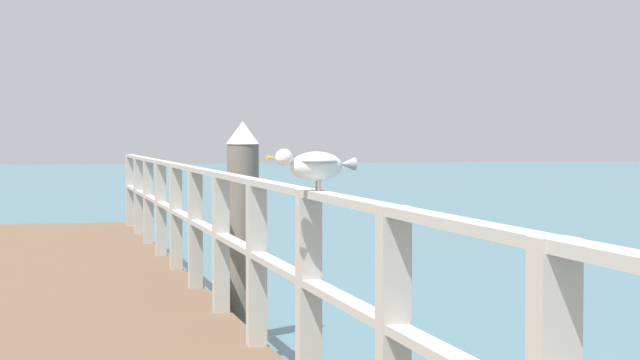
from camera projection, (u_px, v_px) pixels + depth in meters
name	position (u px, v px, depth m)	size (l,w,h in m)	color
pier_deck	(52.00, 345.00, 9.29)	(2.73, 20.47, 0.42)	brown
pier_railing	(221.00, 226.00, 9.55)	(0.12, 18.99, 1.09)	#B2ADA3
dock_piling_far	(243.00, 229.00, 10.85)	(0.29, 0.29, 1.91)	#6B6056
seagull_foreground	(315.00, 164.00, 6.28)	(0.48, 0.20, 0.21)	white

